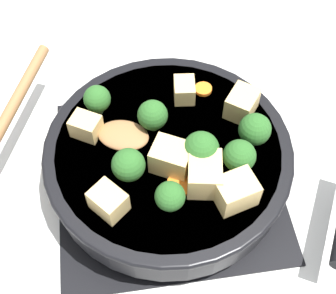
% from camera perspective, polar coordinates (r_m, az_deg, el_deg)
% --- Properties ---
extents(ground_plane, '(2.40, 2.40, 0.00)m').
position_cam_1_polar(ground_plane, '(0.67, 0.00, -3.82)').
color(ground_plane, silver).
extents(front_burner_grate, '(0.31, 0.31, 0.03)m').
position_cam_1_polar(front_burner_grate, '(0.66, 0.00, -3.29)').
color(front_burner_grate, black).
rests_on(front_burner_grate, ground_plane).
extents(skillet_pan, '(0.42, 0.35, 0.05)m').
position_cam_1_polar(skillet_pan, '(0.63, 0.17, -1.25)').
color(skillet_pan, black).
rests_on(skillet_pan, front_burner_grate).
extents(wooden_spoon, '(0.24, 0.24, 0.02)m').
position_cam_1_polar(wooden_spoon, '(0.64, -13.53, 2.97)').
color(wooden_spoon, olive).
rests_on(wooden_spoon, skillet_pan).
extents(tofu_cube_center_large, '(0.06, 0.05, 0.04)m').
position_cam_1_polar(tofu_cube_center_large, '(0.56, 8.24, -5.38)').
color(tofu_cube_center_large, '#DBB770').
rests_on(tofu_cube_center_large, skillet_pan).
extents(tofu_cube_near_handle, '(0.03, 0.04, 0.03)m').
position_cam_1_polar(tofu_cube_near_handle, '(0.65, 2.01, 6.96)').
color(tofu_cube_near_handle, '#DBB770').
rests_on(tofu_cube_near_handle, skillet_pan).
extents(tofu_cube_east_chunk, '(0.06, 0.06, 0.04)m').
position_cam_1_polar(tofu_cube_east_chunk, '(0.57, 0.74, -1.27)').
color(tofu_cube_east_chunk, '#DBB770').
rests_on(tofu_cube_east_chunk, skillet_pan).
extents(tofu_cube_west_chunk, '(0.05, 0.04, 0.03)m').
position_cam_1_polar(tofu_cube_west_chunk, '(0.62, -9.97, 2.51)').
color(tofu_cube_west_chunk, '#DBB770').
rests_on(tofu_cube_west_chunk, skillet_pan).
extents(tofu_cube_back_piece, '(0.05, 0.06, 0.03)m').
position_cam_1_polar(tofu_cube_back_piece, '(0.64, 9.00, 5.25)').
color(tofu_cube_back_piece, '#DBB770').
rests_on(tofu_cube_back_piece, skillet_pan).
extents(tofu_cube_front_piece, '(0.05, 0.05, 0.03)m').
position_cam_1_polar(tofu_cube_front_piece, '(0.55, -7.29, -6.59)').
color(tofu_cube_front_piece, '#DBB770').
rests_on(tofu_cube_front_piece, skillet_pan).
extents(tofu_cube_mid_small, '(0.05, 0.06, 0.04)m').
position_cam_1_polar(tofu_cube_mid_small, '(0.56, 4.46, -3.30)').
color(tofu_cube_mid_small, '#DBB770').
rests_on(tofu_cube_mid_small, skillet_pan).
extents(broccoli_floret_near_spoon, '(0.04, 0.04, 0.05)m').
position_cam_1_polar(broccoli_floret_near_spoon, '(0.57, 8.69, -1.12)').
color(broccoli_floret_near_spoon, '#709956').
rests_on(broccoli_floret_near_spoon, skillet_pan).
extents(broccoli_floret_center_top, '(0.04, 0.04, 0.04)m').
position_cam_1_polar(broccoli_floret_center_top, '(0.63, -8.63, 5.80)').
color(broccoli_floret_center_top, '#709956').
rests_on(broccoli_floret_center_top, skillet_pan).
extents(broccoli_floret_east_rim, '(0.04, 0.04, 0.05)m').
position_cam_1_polar(broccoli_floret_east_rim, '(0.60, 10.53, 2.11)').
color(broccoli_floret_east_rim, '#709956').
rests_on(broccoli_floret_east_rim, skillet_pan).
extents(broccoli_floret_west_rim, '(0.04, 0.04, 0.05)m').
position_cam_1_polar(broccoli_floret_west_rim, '(0.56, -4.85, -2.22)').
color(broccoli_floret_west_rim, '#709956').
rests_on(broccoli_floret_west_rim, skillet_pan).
extents(broccoli_floret_north_edge, '(0.05, 0.05, 0.05)m').
position_cam_1_polar(broccoli_floret_north_edge, '(0.57, 4.05, -0.32)').
color(broccoli_floret_north_edge, '#709956').
rests_on(broccoli_floret_north_edge, skillet_pan).
extents(broccoli_floret_south_cluster, '(0.04, 0.04, 0.04)m').
position_cam_1_polar(broccoli_floret_south_cluster, '(0.54, 0.25, -6.06)').
color(broccoli_floret_south_cluster, '#709956').
rests_on(broccoli_floret_south_cluster, skillet_pan).
extents(broccoli_floret_mid_floret, '(0.04, 0.04, 0.05)m').
position_cam_1_polar(broccoli_floret_mid_floret, '(0.60, -1.89, 3.88)').
color(broccoli_floret_mid_floret, '#709956').
rests_on(broccoli_floret_mid_floret, skillet_pan).
extents(carrot_slice_orange_thin, '(0.02, 0.02, 0.01)m').
position_cam_1_polar(carrot_slice_orange_thin, '(0.67, 4.32, 7.06)').
color(carrot_slice_orange_thin, orange).
rests_on(carrot_slice_orange_thin, skillet_pan).
extents(carrot_slice_near_center, '(0.03, 0.03, 0.01)m').
position_cam_1_polar(carrot_slice_near_center, '(0.57, 1.50, -4.59)').
color(carrot_slice_near_center, orange).
rests_on(carrot_slice_near_center, skillet_pan).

